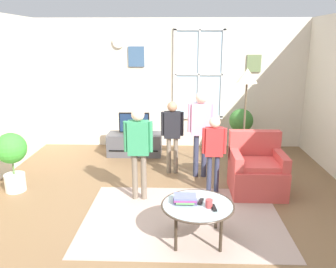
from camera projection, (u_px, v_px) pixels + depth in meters
name	position (u px, v px, depth m)	size (l,w,h in m)	color
ground_plane	(165.00, 212.00, 4.48)	(6.04, 6.51, 0.02)	brown
back_wall	(172.00, 84.00, 7.03)	(5.44, 0.17, 2.61)	beige
area_rug	(183.00, 218.00, 4.32)	(2.48, 1.80, 0.01)	tan
tv_stand	(135.00, 144.00, 6.68)	(1.04, 0.47, 0.43)	#4C4C51
television	(134.00, 123.00, 6.57)	(0.59, 0.08, 0.42)	#4C4C4C
armchair	(257.00, 171.00, 5.01)	(0.76, 0.74, 0.87)	#D14C47
coffee_table	(198.00, 207.00, 3.76)	(0.81, 0.81, 0.43)	#99B2B7
book_stack	(185.00, 199.00, 3.80)	(0.27, 0.20, 0.08)	#5C4E7C
cup	(209.00, 203.00, 3.68)	(0.08, 0.08, 0.09)	#BF3F3F
remote_near_books	(201.00, 202.00, 3.80)	(0.04, 0.14, 0.02)	black
remote_near_cup	(214.00, 208.00, 3.66)	(0.04, 0.14, 0.02)	black
person_green_shirt	(138.00, 143.00, 4.64)	(0.40, 0.18, 1.32)	#726656
person_black_shirt	(172.00, 129.00, 5.61)	(0.37, 0.17, 1.23)	#726656
person_pink_shirt	(201.00, 124.00, 5.43)	(0.43, 0.19, 1.42)	#333851
person_red_shirt	(214.00, 146.00, 4.85)	(0.35, 0.16, 1.15)	#333851
potted_plant_by_window	(241.00, 128.00, 6.61)	(0.46, 0.46, 0.92)	#4C565B
potted_plant_corner	(12.00, 155.00, 4.97)	(0.45, 0.45, 0.89)	silver
floor_lamp	(247.00, 87.00, 5.23)	(0.32, 0.32, 1.77)	black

